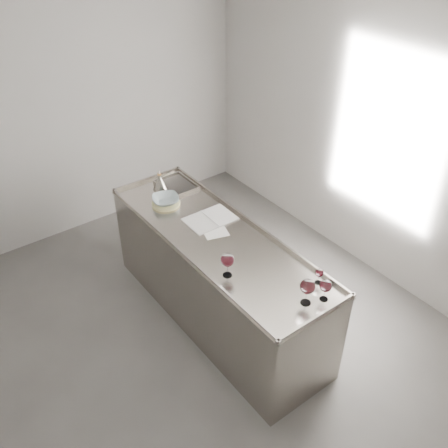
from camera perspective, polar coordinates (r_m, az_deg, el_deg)
room_shell at (r=3.56m, az=-4.56°, el=-0.76°), size 4.54×5.04×2.84m
counter at (r=4.55m, az=-0.80°, el=-6.20°), size 0.77×2.42×0.97m
wine_glass_left at (r=3.78m, az=0.40°, el=-4.19°), size 0.11×0.11×0.21m
wine_glass_middle at (r=3.59m, az=9.53°, el=-7.12°), size 0.11×0.11×0.21m
wine_glass_right at (r=3.66m, az=11.53°, el=-6.99°), size 0.09×0.09×0.18m
wine_glass_small at (r=3.81m, az=10.85°, el=-5.54°), size 0.07×0.07×0.13m
notebook at (r=4.46m, az=-1.60°, el=0.58°), size 0.44×0.31×0.02m
loose_paper_top at (r=4.35m, az=-1.23°, el=-0.51°), size 0.28×0.34×0.00m
trivet at (r=4.70m, az=-6.65°, el=2.35°), size 0.27×0.27×0.02m
ceramic_bowl at (r=4.68m, az=-6.69°, el=2.76°), size 0.32×0.32×0.06m
wine_funnel at (r=4.92m, az=-7.32°, el=4.67°), size 0.15×0.15×0.22m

